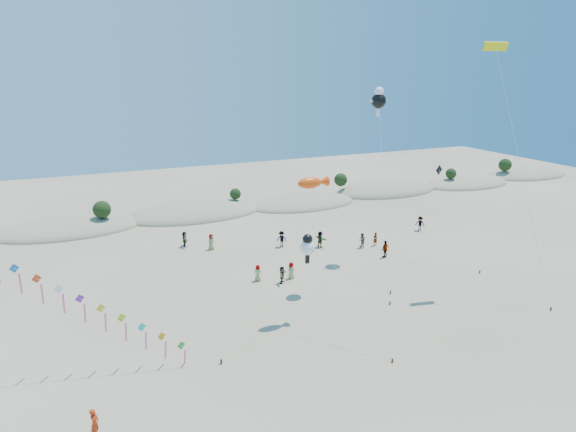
{
  "coord_description": "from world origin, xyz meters",
  "views": [
    {
      "loc": [
        -13.67,
        -18.74,
        18.93
      ],
      "look_at": [
        0.56,
        14.0,
        8.22
      ],
      "focal_mm": 30.0,
      "sensor_mm": 36.0,
      "label": 1
    }
  ],
  "objects": [
    {
      "name": "flyer_foreground",
      "position": [
        -14.61,
        5.06,
        0.88
      ],
      "size": [
        0.63,
        0.75,
        1.76
      ],
      "primitive_type": "imported",
      "rotation": [
        0.0,
        0.0,
        1.2
      ],
      "color": "#AF2B0E",
      "rests_on": "ground"
    },
    {
      "name": "ground",
      "position": [
        0.0,
        0.0,
        0.0
      ],
      "size": [
        160.0,
        160.0,
        0.0
      ],
      "primitive_type": "plane",
      "color": "gray",
      "rests_on": "ground"
    },
    {
      "name": "cartoon_kite_high",
      "position": [
        14.32,
        22.87,
        16.3
      ],
      "size": [
        5.18,
        10.36,
        17.53
      ],
      "color": "#3F2D1E",
      "rests_on": "ground"
    },
    {
      "name": "dark_kite",
      "position": [
        20.37,
        18.49,
        7.09
      ],
      "size": [
        1.31,
        6.47,
        9.76
      ],
      "color": "#3F2D1E",
      "rests_on": "ground"
    },
    {
      "name": "beachgoers",
      "position": [
        7.69,
        25.87,
        0.88
      ],
      "size": [
        28.95,
        14.95,
        1.87
      ],
      "color": "slate",
      "rests_on": "ground"
    },
    {
      "name": "dune_ridge",
      "position": [
        1.06,
        45.14,
        0.11
      ],
      "size": [
        145.3,
        11.49,
        5.57
      ],
      "color": "gray",
      "rests_on": "ground"
    },
    {
      "name": "fish_kite",
      "position": [
        2.39,
        13.35,
        10.8
      ],
      "size": [
        3.09,
        9.39,
        11.28
      ],
      "color": "#3F2D1E",
      "rests_on": "ground"
    },
    {
      "name": "parafoil_kite",
      "position": [
        19.24,
        13.17,
        20.51
      ],
      "size": [
        2.53,
        8.38,
        21.38
      ],
      "color": "#3F2D1E",
      "rests_on": "ground"
    },
    {
      "name": "cartoon_kite_low",
      "position": [
        3.57,
        16.63,
        4.41
      ],
      "size": [
        6.12,
        5.71,
        5.5
      ],
      "color": "#3F2D1E",
      "rests_on": "ground"
    }
  ]
}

